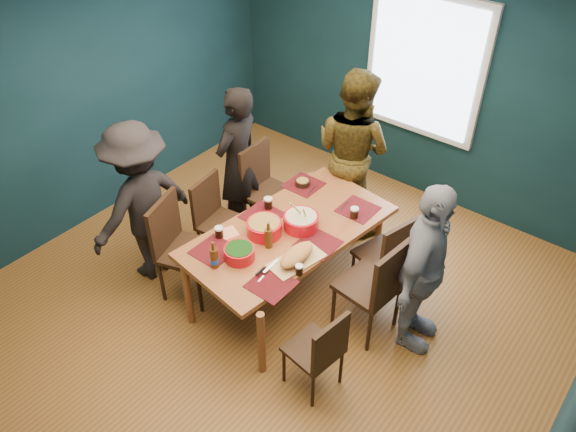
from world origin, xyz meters
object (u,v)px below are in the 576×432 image
Objects in this scene: chair_left_far at (263,183)px; bowl_dumpling at (301,221)px; dining_table at (289,235)px; chair_right_mid at (378,283)px; chair_left_near at (177,241)px; person_near_left at (141,203)px; chair_right_far at (389,253)px; cutting_board at (296,256)px; bowl_salad at (264,227)px; bowl_herbs at (239,253)px; chair_right_near at (321,349)px; chair_left_mid at (215,214)px; person_back at (352,151)px; person_right at (423,270)px; person_far_left at (238,163)px.

bowl_dumpling is at bearing -30.71° from chair_left_far.
chair_right_mid is (0.93, 0.05, -0.07)m from dining_table.
chair_left_near is 0.63× the size of person_near_left.
chair_right_far is at bearing -3.95° from chair_left_far.
bowl_dumpling is at bearing 134.62° from cutting_board.
dining_table is 0.27m from bowl_salad.
chair_right_mid is 1.20m from bowl_herbs.
person_near_left is (-2.16, 0.09, 0.34)m from chair_right_near.
cutting_board is at bearing 105.59° from person_near_left.
chair_right_far reaches higher than chair_right_near.
chair_left_mid is at bearing -167.04° from dining_table.
chair_right_mid reaches higher than chair_left_mid.
dining_table is 6.47× the size of bowl_salad.
bowl_herbs is (-0.85, -1.07, 0.27)m from chair_right_far.
chair_left_mid is 0.52× the size of person_back.
bowl_dumpling is (1.32, 0.74, -0.01)m from person_near_left.
person_near_left is at bearing -174.67° from chair_right_near.
person_right is 1.04m from cutting_board.
chair_left_far reaches higher than chair_right_near.
person_back is at bearing 54.67° from chair_left_mid.
person_far_left reaches higher than bowl_herbs.
person_far_left reaches higher than chair_left_mid.
chair_left_mid is at bearing -98.08° from chair_left_far.
chair_right_far is at bearing 72.72° from cutting_board.
chair_right_mid reaches higher than dining_table.
chair_right_near is 1.06m from bowl_herbs.
person_back reaches higher than chair_right_far.
chair_left_far reaches higher than chair_right_far.
person_right is at bearing 79.41° from person_far_left.
chair_right_mid is 3.24× the size of bowl_dumpling.
chair_right_mid is at bearing 107.93° from person_right.
chair_right_far is 0.55× the size of person_near_left.
dining_table is at bearing -37.10° from chair_left_far.
chair_right_mid is at bearing -56.18° from chair_right_far.
chair_left_mid is 2.14m from person_right.
person_far_left is (-0.22, 1.07, 0.23)m from chair_left_near.
cutting_board reaches higher than bowl_herbs.
chair_right_far is 1.26m from person_back.
cutting_board is at bearing 110.95° from person_back.
person_right is 1.53m from bowl_herbs.
dining_table is 2.03× the size of chair_left_far.
chair_right_far is 0.56× the size of person_right.
person_right is (2.11, 0.29, 0.28)m from chair_left_mid.
cutting_board reaches higher than bowl_salad.
cutting_board is (-0.45, -0.81, 0.27)m from chair_right_far.
chair_left_mid is 0.90× the size of chair_right_mid.
bowl_salad is at bearing 159.62° from chair_right_near.
chair_left_mid is 0.57× the size of person_right.
bowl_herbs is (-0.15, -0.65, -0.01)m from bowl_dumpling.
dining_table is 0.99m from chair_left_far.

